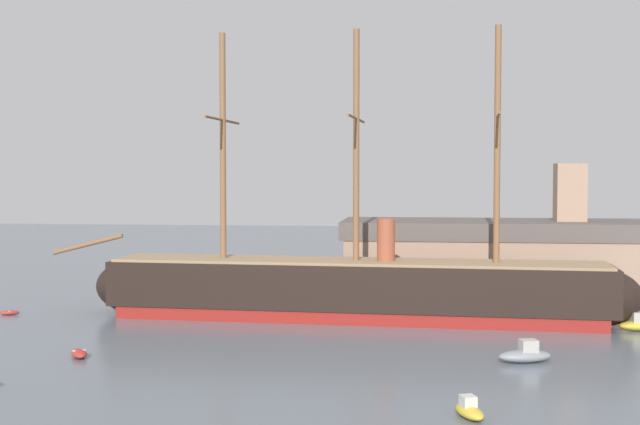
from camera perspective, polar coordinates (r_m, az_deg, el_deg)
tall_ship at (r=81.80m, az=2.43°, el=-5.11°), size 57.63×12.91×27.71m
motorboat_mid_right at (r=50.83m, az=9.99°, el=-12.93°), size 2.20×3.19×1.24m
dinghy_alongside_bow at (r=68.13m, az=-15.88°, el=-9.09°), size 2.30×2.78×0.61m
motorboat_alongside_stern at (r=65.68m, az=13.62°, el=-9.25°), size 4.33×2.66×1.69m
dinghy_far_left at (r=90.20m, az=-20.13°, el=-6.33°), size 2.03×1.57×0.44m
motorboat_far_right at (r=81.52m, az=20.71°, el=-7.03°), size 4.25×2.43×1.68m
dockside_warehouse_right at (r=98.17m, az=17.65°, el=-3.12°), size 58.77×14.61×15.13m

